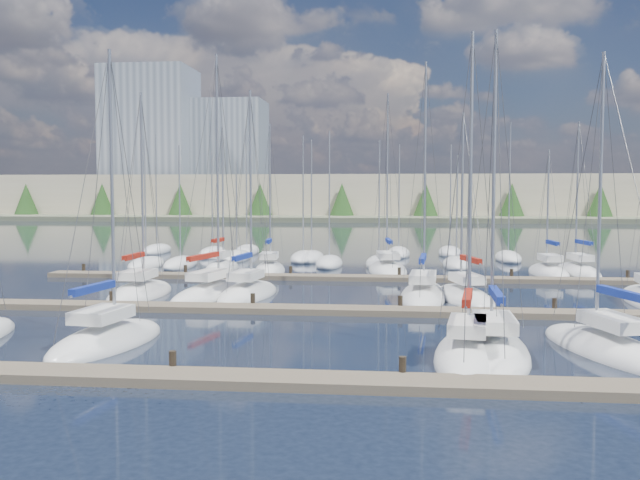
# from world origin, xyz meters

# --- Properties ---
(ground) EXTENTS (400.00, 400.00, 0.00)m
(ground) POSITION_xyz_m (0.00, 60.00, 0.00)
(ground) COLOR #182131
(ground) RESTS_ON ground
(dock_near) EXTENTS (44.00, 1.93, 1.10)m
(dock_near) POSITION_xyz_m (0.00, 2.01, 0.15)
(dock_near) COLOR #6B5E4C
(dock_near) RESTS_ON ground
(dock_mid) EXTENTS (44.00, 1.93, 1.10)m
(dock_mid) POSITION_xyz_m (0.00, 16.01, 0.15)
(dock_mid) COLOR #6B5E4C
(dock_mid) RESTS_ON ground
(dock_far) EXTENTS (44.00, 1.93, 1.10)m
(dock_far) POSITION_xyz_m (0.00, 30.01, 0.15)
(dock_far) COLOR #6B5E4C
(dock_far) RESTS_ON ground
(sailboat_n) EXTENTS (2.47, 6.80, 12.35)m
(sailboat_n) POSITION_xyz_m (-10.23, 34.86, 0.20)
(sailboat_n) COLOR white
(sailboat_n) RESTS_ON ground
(sailboat_l) EXTENTS (4.27, 8.02, 11.76)m
(sailboat_l) POSITION_xyz_m (7.77, 21.18, 0.18)
(sailboat_l) COLOR white
(sailboat_l) RESTS_ON ground
(sailboat_p) EXTENTS (3.83, 9.14, 14.90)m
(sailboat_p) POSITION_xyz_m (3.08, 35.67, 0.18)
(sailboat_p) COLOR white
(sailboat_p) RESTS_ON ground
(sailboat_h) EXTENTS (3.01, 7.82, 13.17)m
(sailboat_h) POSITION_xyz_m (-11.87, 21.01, 0.18)
(sailboat_h) COLOR white
(sailboat_h) RESTS_ON ground
(sailboat_r) EXTENTS (3.12, 7.73, 12.50)m
(sailboat_r) POSITION_xyz_m (17.78, 35.57, 0.19)
(sailboat_r) COLOR white
(sailboat_r) RESTS_ON ground
(sailboat_i) EXTENTS (4.63, 9.99, 15.51)m
(sailboat_i) POSITION_xyz_m (-7.43, 21.47, 0.19)
(sailboat_i) COLOR white
(sailboat_i) RESTS_ON ground
(sailboat_q) EXTENTS (3.01, 7.06, 10.31)m
(sailboat_q) POSITION_xyz_m (15.38, 34.77, 0.18)
(sailboat_q) COLOR white
(sailboat_q) RESTS_ON ground
(sailboat_j) EXTENTS (3.63, 8.13, 13.28)m
(sailboat_j) POSITION_xyz_m (-5.21, 21.37, 0.18)
(sailboat_j) COLOR white
(sailboat_j) RESTS_ON ground
(sailboat_f) EXTENTS (4.78, 9.20, 12.68)m
(sailboat_f) POSITION_xyz_m (12.08, 7.97, 0.18)
(sailboat_f) COLOR white
(sailboat_f) RESTS_ON ground
(sailboat_c) EXTENTS (3.93, 8.11, 13.07)m
(sailboat_c) POSITION_xyz_m (-8.26, 7.34, 0.18)
(sailboat_c) COLOR white
(sailboat_c) RESTS_ON ground
(sailboat_o) EXTENTS (2.85, 6.63, 12.42)m
(sailboat_o) POSITION_xyz_m (-6.15, 34.11, 0.20)
(sailboat_o) COLOR white
(sailboat_o) RESTS_ON ground
(sailboat_e) EXTENTS (3.03, 8.60, 13.51)m
(sailboat_e) POSITION_xyz_m (7.58, 7.33, 0.18)
(sailboat_e) COLOR white
(sailboat_e) RESTS_ON ground
(sailboat_d) EXTENTS (3.54, 8.33, 13.26)m
(sailboat_d) POSITION_xyz_m (6.51, 6.44, 0.19)
(sailboat_d) COLOR white
(sailboat_d) RESTS_ON ground
(sailboat_k) EXTENTS (3.44, 10.11, 14.86)m
(sailboat_k) POSITION_xyz_m (5.39, 21.68, 0.19)
(sailboat_k) COLOR white
(sailboat_k) RESTS_ON ground
(distant_boats) EXTENTS (36.93, 20.75, 13.30)m
(distant_boats) POSITION_xyz_m (-4.34, 43.76, 0.29)
(distant_boats) COLOR #9EA0A5
(distant_boats) RESTS_ON ground
(shoreline) EXTENTS (400.00, 60.00, 38.00)m
(shoreline) POSITION_xyz_m (-13.29, 149.77, 7.44)
(shoreline) COLOR #666B51
(shoreline) RESTS_ON ground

